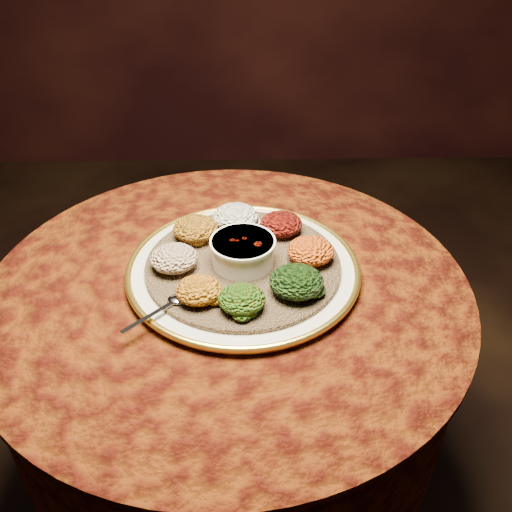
{
  "coord_description": "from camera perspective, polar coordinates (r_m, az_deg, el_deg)",
  "views": [
    {
      "loc": [
        0.04,
        -0.88,
        1.45
      ],
      "look_at": [
        0.06,
        0.05,
        0.76
      ],
      "focal_mm": 40.0,
      "sensor_mm": 36.0,
      "label": 1
    }
  ],
  "objects": [
    {
      "name": "portion_ayib",
      "position": [
        1.23,
        -2.05,
        3.94
      ],
      "size": [
        0.1,
        0.09,
        0.05
      ],
      "primitive_type": "ellipsoid",
      "color": "white",
      "rests_on": "injera"
    },
    {
      "name": "platter",
      "position": [
        1.15,
        -1.29,
        -1.32
      ],
      "size": [
        0.53,
        0.53,
        0.02
      ],
      "rotation": [
        0.0,
        0.0,
        -0.19
      ],
      "color": "beige",
      "rests_on": "table"
    },
    {
      "name": "table",
      "position": [
        1.25,
        -2.65,
        -9.13
      ],
      "size": [
        0.96,
        0.96,
        0.73
      ],
      "color": "black",
      "rests_on": "ground"
    },
    {
      "name": "injera",
      "position": [
        1.14,
        -1.3,
        -0.89
      ],
      "size": [
        0.43,
        0.43,
        0.01
      ],
      "primitive_type": "cylinder",
      "rotation": [
        0.0,
        0.0,
        -0.1
      ],
      "color": "olive",
      "rests_on": "platter"
    },
    {
      "name": "stew_bowl",
      "position": [
        1.12,
        -1.32,
        0.59
      ],
      "size": [
        0.13,
        0.13,
        0.05
      ],
      "color": "white",
      "rests_on": "injera"
    },
    {
      "name": "spoon",
      "position": [
        1.05,
        -8.27,
        -4.57
      ],
      "size": [
        0.11,
        0.1,
        0.01
      ],
      "rotation": [
        0.0,
        0.0,
        -2.38
      ],
      "color": "silver",
      "rests_on": "injera"
    },
    {
      "name": "portion_mixveg",
      "position": [
        1.02,
        -1.43,
        -4.33
      ],
      "size": [
        0.09,
        0.08,
        0.04
      ],
      "primitive_type": "ellipsoid",
      "color": "#B02A0B",
      "rests_on": "injera"
    },
    {
      "name": "portion_kik",
      "position": [
        1.04,
        -5.77,
        -3.41
      ],
      "size": [
        0.08,
        0.08,
        0.04
      ],
      "primitive_type": "ellipsoid",
      "color": "#BF6B10",
      "rests_on": "injera"
    },
    {
      "name": "portion_kitfo",
      "position": [
        1.21,
        2.53,
        3.23
      ],
      "size": [
        0.09,
        0.09,
        0.04
      ],
      "primitive_type": "ellipsoid",
      "color": "black",
      "rests_on": "injera"
    },
    {
      "name": "portion_timatim",
      "position": [
        1.12,
        -8.2,
        -0.22
      ],
      "size": [
        0.09,
        0.09,
        0.05
      ],
      "primitive_type": "ellipsoid",
      "color": "maroon",
      "rests_on": "injera"
    },
    {
      "name": "portion_gomen",
      "position": [
        1.05,
        4.06,
        -2.58
      ],
      "size": [
        0.1,
        0.1,
        0.05
      ],
      "primitive_type": "ellipsoid",
      "color": "black",
      "rests_on": "injera"
    },
    {
      "name": "portion_tikil",
      "position": [
        1.14,
        5.49,
        0.53
      ],
      "size": [
        0.09,
        0.09,
        0.05
      ],
      "primitive_type": "ellipsoid",
      "color": "#BB700F",
      "rests_on": "injera"
    },
    {
      "name": "portion_shiro",
      "position": [
        1.2,
        -6.07,
        2.74
      ],
      "size": [
        0.09,
        0.09,
        0.05
      ],
      "primitive_type": "ellipsoid",
      "color": "#9D5D12",
      "rests_on": "injera"
    }
  ]
}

